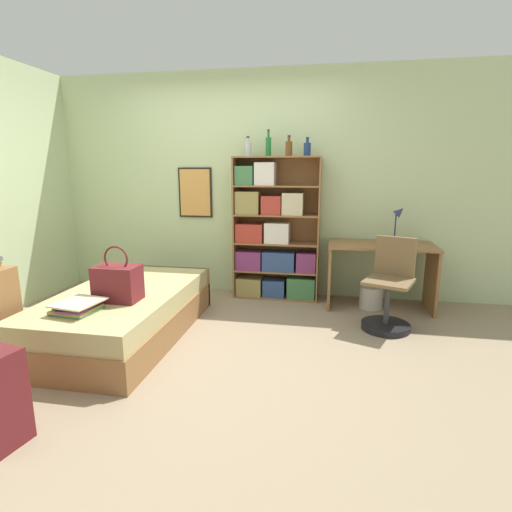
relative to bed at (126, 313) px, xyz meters
The scene contains 14 objects.
ground_plane 0.68m from the bed, ahead, with size 14.00×14.00×0.00m, color gray.
wall_back 2.00m from the bed, 67.62° to the left, with size 10.00×0.09×2.60m.
bed is the anchor object (origin of this frame).
handbag 0.47m from the bed, 69.22° to the right, with size 0.35×0.24×0.46m.
book_stack_on_bed 0.64m from the bed, 96.06° to the right, with size 0.36×0.37×0.08m.
bookcase 1.85m from the bed, 49.65° to the left, with size 0.98×0.30×1.63m.
bottle_green 2.19m from the bed, 56.71° to the left, with size 0.08×0.08×0.22m.
bottle_brown 2.31m from the bed, 50.65° to the left, with size 0.06×0.06×0.29m.
bottle_clear 2.40m from the bed, 44.71° to the left, with size 0.07×0.07×0.22m.
bottle_blue 2.51m from the bed, 40.67° to the left, with size 0.08×0.08×0.20m.
desk 2.66m from the bed, 27.27° to the left, with size 1.12×0.58×0.70m.
desk_lamp 2.94m from the bed, 27.15° to the left, with size 0.16×0.11×0.41m.
desk_chair 2.45m from the bed, 14.16° to the left, with size 0.53×0.53×0.86m.
waste_bin 2.55m from the bed, 26.92° to the left, with size 0.25×0.25×0.24m.
Camera 1 is at (1.15, -3.14, 1.49)m, focal length 28.00 mm.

